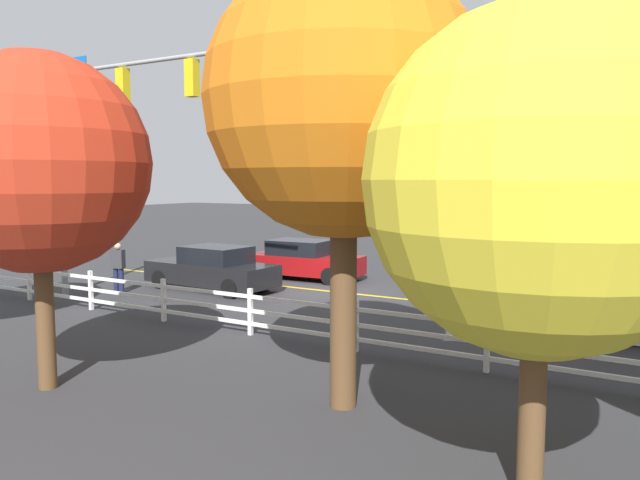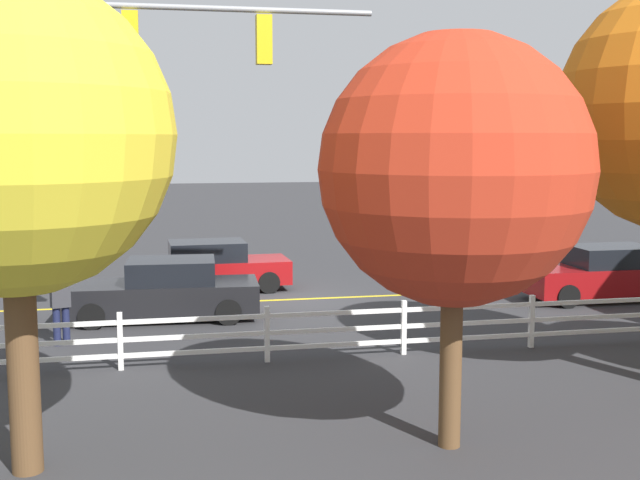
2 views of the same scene
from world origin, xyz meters
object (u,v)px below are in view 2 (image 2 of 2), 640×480
at_px(tree_0, 12,136).
at_px(car_2, 605,274).
at_px(car_1, 164,291).
at_px(car_0, 213,267).
at_px(pedestrian, 61,303).
at_px(tree_1, 455,171).

bearing_deg(tree_0, car_2, -147.17).
bearing_deg(car_1, car_0, -108.92).
xyz_separation_m(car_1, pedestrian, (2.25, 2.12, 0.21)).
height_order(pedestrian, tree_0, tree_0).
xyz_separation_m(car_0, car_1, (1.45, 3.61, 0.00)).
relative_size(car_1, car_2, 1.09).
bearing_deg(car_2, tree_1, 48.83).
bearing_deg(car_2, tree_0, 32.59).
bearing_deg(car_0, pedestrian, -125.07).
bearing_deg(tree_1, pedestrian, -48.85).
bearing_deg(pedestrian, tree_0, 164.59).
xyz_separation_m(tree_0, tree_1, (-5.96, 0.27, -0.48)).
xyz_separation_m(car_0, car_2, (-10.70, 3.58, 0.02)).
height_order(car_2, pedestrian, pedestrian).
bearing_deg(car_0, car_1, -114.13).
relative_size(car_1, tree_0, 0.73).
xyz_separation_m(car_0, tree_0, (3.36, 12.66, 3.82)).
bearing_deg(car_2, pedestrian, 8.27).
height_order(car_1, pedestrian, pedestrian).
bearing_deg(tree_0, tree_1, 177.37).
bearing_deg(tree_0, car_1, -101.97).
height_order(car_1, tree_1, tree_1).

